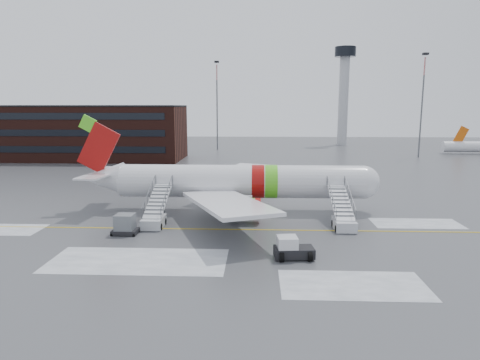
{
  "coord_description": "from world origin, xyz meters",
  "views": [
    {
      "loc": [
        3.42,
        -41.89,
        12.09
      ],
      "look_at": [
        1.46,
        4.77,
        4.0
      ],
      "focal_mm": 32.0,
      "sensor_mm": 36.0,
      "label": 1
    }
  ],
  "objects_px": {
    "uld_container": "(125,225)",
    "pushback_tug": "(292,249)",
    "airstair_fwd": "(343,217)",
    "airliner": "(233,182)",
    "airstair_aft": "(155,215)"
  },
  "relations": [
    {
      "from": "uld_container",
      "to": "airstair_aft",
      "type": "bearing_deg",
      "value": 55.62
    },
    {
      "from": "uld_container",
      "to": "pushback_tug",
      "type": "bearing_deg",
      "value": -21.14
    },
    {
      "from": "airliner",
      "to": "airstair_aft",
      "type": "relative_size",
      "value": 4.55
    },
    {
      "from": "airstair_aft",
      "to": "uld_container",
      "type": "xyz_separation_m",
      "value": [
        -2.17,
        -3.16,
        -0.16
      ]
    },
    {
      "from": "airstair_aft",
      "to": "uld_container",
      "type": "distance_m",
      "value": 3.84
    },
    {
      "from": "airstair_fwd",
      "to": "airliner",
      "type": "bearing_deg",
      "value": 150.39
    },
    {
      "from": "airstair_fwd",
      "to": "pushback_tug",
      "type": "height_order",
      "value": "airstair_fwd"
    },
    {
      "from": "airliner",
      "to": "pushback_tug",
      "type": "height_order",
      "value": "airliner"
    },
    {
      "from": "airstair_aft",
      "to": "pushback_tug",
      "type": "relative_size",
      "value": 2.33
    },
    {
      "from": "pushback_tug",
      "to": "airstair_aft",
      "type": "bearing_deg",
      "value": 145.42
    },
    {
      "from": "airstair_fwd",
      "to": "uld_container",
      "type": "bearing_deg",
      "value": -171.52
    },
    {
      "from": "airliner",
      "to": "uld_container",
      "type": "xyz_separation_m",
      "value": [
        -9.72,
        -9.7,
        -2.51
      ]
    },
    {
      "from": "airstair_fwd",
      "to": "uld_container",
      "type": "xyz_separation_m",
      "value": [
        -21.22,
        -3.16,
        -0.16
      ]
    },
    {
      "from": "airstair_fwd",
      "to": "airstair_aft",
      "type": "relative_size",
      "value": 1.0
    },
    {
      "from": "airstair_fwd",
      "to": "pushback_tug",
      "type": "xyz_separation_m",
      "value": [
        -5.83,
        -9.12,
        -0.27
      ]
    }
  ]
}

